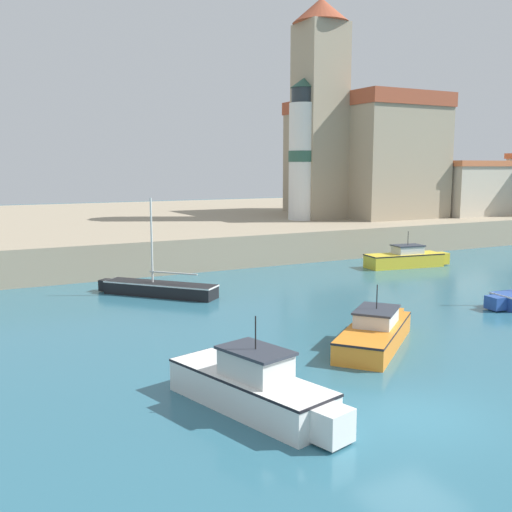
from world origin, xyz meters
TOP-DOWN VIEW (x-y plane):
  - ground_plane at (0.00, 0.00)m, footprint 200.00×200.00m
  - quay_seawall at (0.00, 42.62)m, footprint 120.00×40.00m
  - sailboat_black_0 at (-1.22, 17.38)m, footprint 5.07×5.53m
  - motorboat_white_1 at (-3.63, 2.25)m, footprint 2.91×6.03m
  - motorboat_orange_2 at (3.09, 5.43)m, footprint 5.66×4.95m
  - motorboat_yellow_4 at (16.02, 18.30)m, footprint 5.99×2.32m
  - church at (22.99, 33.28)m, footprint 12.90×14.33m
  - lighthouse at (16.00, 31.10)m, footprint 2.41×2.41m
  - harbor_shed_mid_row at (32.00, 28.47)m, footprint 7.11×5.61m

SIDE VIEW (x-z plane):
  - ground_plane at x=0.00m, z-range 0.00..0.00m
  - sailboat_black_0 at x=-1.22m, z-range -2.10..2.87m
  - motorboat_orange_2 at x=3.09m, z-range -0.62..1.65m
  - motorboat_yellow_4 at x=16.02m, z-range -0.61..1.73m
  - motorboat_white_1 at x=-3.63m, z-range -0.68..1.96m
  - quay_seawall at x=0.00m, z-range 0.00..2.11m
  - harbor_shed_mid_row at x=32.00m, z-range 2.13..7.06m
  - lighthouse at x=16.00m, z-range 1.91..13.44m
  - church at x=22.99m, z-range -0.88..17.14m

